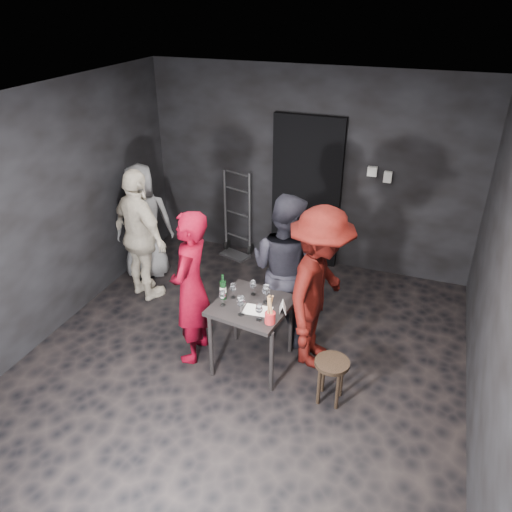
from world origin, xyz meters
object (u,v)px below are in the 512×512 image
(server_red, at_px, (190,280))
(wine_bottle, at_px, (223,289))
(tasting_table, at_px, (252,312))
(woman_black, at_px, (285,259))
(man_maroon, at_px, (320,277))
(bystander_cream, at_px, (139,228))
(hand_truck, at_px, (237,240))
(breadstick_cup, at_px, (270,310))
(stool, at_px, (331,370))
(bystander_grey, at_px, (143,220))

(server_red, distance_m, wine_bottle, 0.34)
(tasting_table, relative_size, woman_black, 0.39)
(woman_black, relative_size, wine_bottle, 7.00)
(man_maroon, xyz_separation_m, bystander_cream, (-2.35, 0.47, -0.07))
(tasting_table, bearing_deg, hand_truck, 116.02)
(hand_truck, relative_size, woman_black, 0.66)
(hand_truck, bearing_deg, bystander_cream, -96.84)
(breadstick_cup, bearing_deg, hand_truck, 118.88)
(server_red, distance_m, woman_black, 1.05)
(hand_truck, xyz_separation_m, breadstick_cup, (1.36, -2.46, 0.66))
(bystander_cream, distance_m, wine_bottle, 1.64)
(hand_truck, bearing_deg, server_red, -61.14)
(stool, relative_size, server_red, 0.25)
(server_red, bearing_deg, breadstick_cup, 73.47)
(woman_black, distance_m, wine_bottle, 0.79)
(server_red, relative_size, man_maroon, 0.92)
(tasting_table, bearing_deg, server_red, -174.02)
(man_maroon, height_order, bystander_cream, man_maroon)
(hand_truck, height_order, bystander_cream, bystander_cream)
(tasting_table, xyz_separation_m, breadstick_cup, (0.27, -0.23, 0.24))
(woman_black, bearing_deg, tasting_table, 91.88)
(server_red, xyz_separation_m, bystander_cream, (-1.12, 0.84, 0.02))
(breadstick_cup, bearing_deg, woman_black, 98.42)
(tasting_table, xyz_separation_m, stool, (0.89, -0.24, -0.28))
(woman_black, relative_size, bystander_grey, 1.17)
(wine_bottle, bearing_deg, bystander_grey, 143.75)
(stool, relative_size, wine_bottle, 1.71)
(hand_truck, relative_size, bystander_grey, 0.77)
(server_red, height_order, woman_black, woman_black)
(stool, relative_size, breadstick_cup, 1.50)
(tasting_table, height_order, wine_bottle, wine_bottle)
(stool, height_order, server_red, server_red)
(hand_truck, xyz_separation_m, stool, (1.97, -2.47, 0.14))
(server_red, bearing_deg, woman_black, 125.99)
(stool, height_order, man_maroon, man_maroon)
(man_maroon, bearing_deg, stool, -147.70)
(stool, xyz_separation_m, bystander_cream, (-2.64, 1.02, 0.59))
(bystander_grey, bearing_deg, stool, 123.83)
(stool, distance_m, woman_black, 1.30)
(bystander_cream, bearing_deg, man_maroon, -166.21)
(bystander_grey, bearing_deg, server_red, 107.30)
(hand_truck, relative_size, breadstick_cup, 4.04)
(server_red, xyz_separation_m, woman_black, (0.78, 0.70, 0.03))
(bystander_cream, bearing_deg, bystander_grey, -36.28)
(bystander_cream, xyz_separation_m, breadstick_cup, (2.02, -1.01, -0.06))
(server_red, xyz_separation_m, wine_bottle, (0.33, 0.07, -0.08))
(tasting_table, relative_size, man_maroon, 0.37)
(bystander_cream, relative_size, wine_bottle, 6.94)
(stool, xyz_separation_m, woman_black, (-0.75, 0.88, 0.59))
(woman_black, distance_m, bystander_cream, 1.90)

